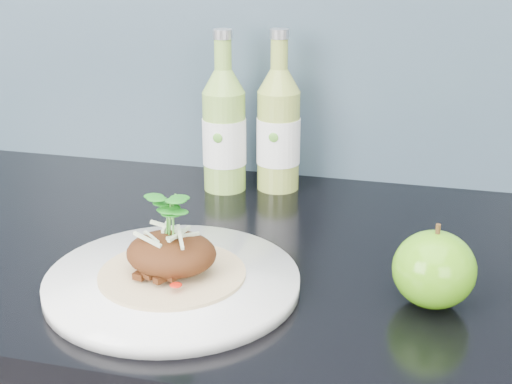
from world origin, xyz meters
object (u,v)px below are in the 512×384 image
at_px(dinner_plate, 173,282).
at_px(cider_bottle_right, 278,130).
at_px(cider_bottle_left, 224,131).
at_px(green_apple, 434,269).

bearing_deg(dinner_plate, cider_bottle_right, 83.30).
bearing_deg(cider_bottle_right, cider_bottle_left, 178.58).
relative_size(green_apple, cider_bottle_right, 0.47).
height_order(dinner_plate, cider_bottle_right, cider_bottle_right).
relative_size(dinner_plate, cider_bottle_left, 1.44).
xyz_separation_m(dinner_plate, cider_bottle_left, (-0.04, 0.32, 0.08)).
distance_m(dinner_plate, green_apple, 0.28).
xyz_separation_m(dinner_plate, cider_bottle_right, (0.04, 0.35, 0.08)).
bearing_deg(green_apple, cider_bottle_right, 127.49).
relative_size(green_apple, cider_bottle_left, 0.47).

